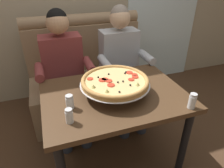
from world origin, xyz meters
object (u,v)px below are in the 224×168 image
booth_bench (90,80)px  dining_table (114,104)px  pizza (115,81)px  shaker_oregano (69,117)px  diner_left (64,69)px  shaker_pepper_flakes (70,103)px  diner_right (122,61)px  shaker_parmesan (192,102)px  patio_chair (140,35)px

booth_bench → dining_table: booth_bench is taller
pizza → shaker_oregano: bearing=-149.3°
booth_bench → dining_table: size_ratio=1.24×
diner_left → shaker_pepper_flakes: size_ratio=12.39×
diner_left → diner_right: size_ratio=1.00×
booth_bench → shaker_parmesan: bearing=-70.1°
booth_bench → diner_right: 0.51m
shaker_oregano → shaker_parmesan: shaker_parmesan is taller
booth_bench → diner_right: (0.31, -0.27, 0.31)m
shaker_parmesan → shaker_oregano: bearing=171.5°
pizza → patio_chair: pizza is taller
booth_bench → patio_chair: size_ratio=1.59×
diner_left → patio_chair: size_ratio=1.48×
shaker_oregano → shaker_pepper_flakes: size_ratio=0.98×
diner_right → shaker_pepper_flakes: size_ratio=12.39×
diner_left → booth_bench: bearing=40.8°
diner_right → patio_chair: 1.70m
diner_left → diner_right: (0.62, 0.00, 0.00)m
diner_right → shaker_parmesan: bearing=-81.9°
booth_bench → dining_table: bearing=-90.0°
booth_bench → diner_right: size_ratio=1.08×
diner_right → shaker_parmesan: diner_right is taller
shaker_pepper_flakes → diner_left: bearing=86.2°
shaker_oregano → shaker_parmesan: bearing=-8.5°
pizza → shaker_oregano: 0.45m
dining_table → patio_chair: patio_chair is taller
patio_chair → dining_table: bearing=-121.1°
diner_left → diner_right: bearing=0.0°
dining_table → shaker_oregano: size_ratio=10.99×
dining_table → diner_left: (-0.31, 0.61, 0.08)m
shaker_parmesan → patio_chair: patio_chair is taller
booth_bench → pizza: bearing=-89.6°
patio_chair → shaker_parmesan: bearing=-108.1°
dining_table → diner_right: diner_right is taller
diner_left → patio_chair: 2.09m
dining_table → patio_chair: (1.22, 2.02, -0.11)m
booth_bench → pizza: booth_bench is taller
booth_bench → diner_left: diner_left is taller
patio_chair → shaker_pepper_flakes: bearing=-126.8°
diner_left → patio_chair: diner_left is taller
booth_bench → shaker_oregano: size_ratio=13.65×
pizza → shaker_oregano: size_ratio=5.33×
shaker_parmesan → shaker_pepper_flakes: bearing=161.1°
diner_right → patio_chair: (0.91, 1.42, -0.19)m
pizza → shaker_oregano: (-0.39, -0.23, -0.06)m
shaker_pepper_flakes → patio_chair: 2.64m
pizza → diner_left: bearing=117.2°
booth_bench → diner_right: bearing=-40.8°
dining_table → pizza: (0.01, -0.00, 0.21)m
shaker_oregano → diner_left: bearing=85.0°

